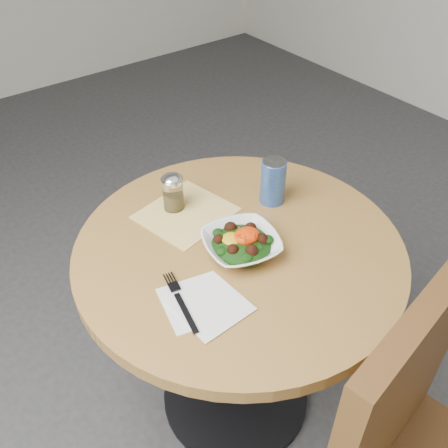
% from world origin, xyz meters
% --- Properties ---
extents(ground, '(6.00, 6.00, 0.00)m').
position_xyz_m(ground, '(0.00, 0.00, 0.00)').
color(ground, '#2F2E31').
rests_on(ground, ground).
extents(table, '(0.90, 0.90, 0.75)m').
position_xyz_m(table, '(0.00, 0.00, 0.55)').
color(table, black).
rests_on(table, ground).
extents(cloth_napkin, '(0.29, 0.27, 0.00)m').
position_xyz_m(cloth_napkin, '(-0.04, 0.20, 0.75)').
color(cloth_napkin, orange).
rests_on(cloth_napkin, table).
extents(paper_napkins, '(0.19, 0.21, 0.00)m').
position_xyz_m(paper_napkins, '(-0.20, -0.11, 0.75)').
color(paper_napkins, white).
rests_on(paper_napkins, table).
extents(salad_bowl, '(0.24, 0.24, 0.07)m').
position_xyz_m(salad_bowl, '(-0.01, -0.02, 0.78)').
color(salad_bowl, white).
rests_on(salad_bowl, table).
extents(fork, '(0.07, 0.20, 0.00)m').
position_xyz_m(fork, '(-0.24, -0.07, 0.76)').
color(fork, black).
rests_on(fork, table).
extents(spice_shaker, '(0.06, 0.06, 0.12)m').
position_xyz_m(spice_shaker, '(-0.05, 0.24, 0.81)').
color(spice_shaker, silver).
rests_on(spice_shaker, table).
extents(beverage_can, '(0.07, 0.07, 0.14)m').
position_xyz_m(beverage_can, '(0.20, 0.10, 0.82)').
color(beverage_can, navy).
rests_on(beverage_can, table).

